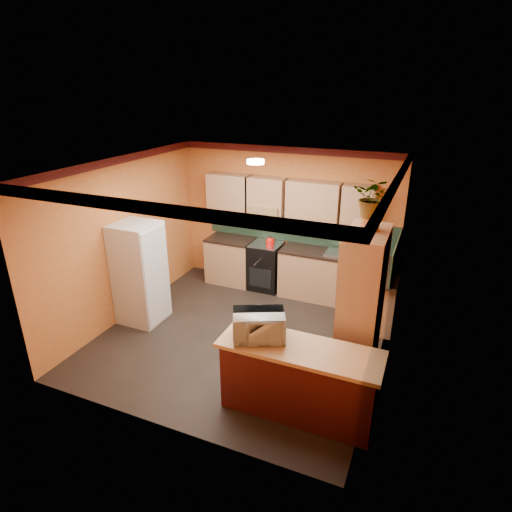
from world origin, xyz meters
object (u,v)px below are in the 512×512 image
at_px(breakfast_bar, 298,382).
at_px(microwave, 259,325).
at_px(stove, 266,266).
at_px(base_cabinets_back, 297,272).
at_px(pantry, 361,309).
at_px(fridge, 140,273).

bearing_deg(breakfast_bar, microwave, 180.00).
relative_size(stove, microwave, 1.51).
height_order(base_cabinets_back, stove, stove).
xyz_separation_m(base_cabinets_back, pantry, (1.52, -2.10, 0.61)).
bearing_deg(base_cabinets_back, fridge, -137.01).
xyz_separation_m(base_cabinets_back, stove, (-0.62, -0.00, 0.02)).
height_order(fridge, pantry, pantry).
bearing_deg(base_cabinets_back, stove, -180.00).
xyz_separation_m(stove, fridge, (-1.46, -1.94, 0.39)).
relative_size(fridge, pantry, 0.81).
bearing_deg(base_cabinets_back, microwave, -80.76).
distance_m(fridge, microwave, 2.82).
xyz_separation_m(base_cabinets_back, fridge, (-2.08, -1.94, 0.41)).
distance_m(breakfast_bar, microwave, 0.83).
bearing_deg(fridge, stove, 53.10).
bearing_deg(fridge, pantry, -2.47).
height_order(base_cabinets_back, fridge, fridge).
distance_m(base_cabinets_back, pantry, 2.66).
xyz_separation_m(base_cabinets_back, microwave, (0.50, -3.06, 0.66)).
xyz_separation_m(stove, pantry, (2.14, -2.10, 0.59)).
height_order(base_cabinets_back, microwave, microwave).
xyz_separation_m(breakfast_bar, microwave, (-0.51, 0.00, 0.66)).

